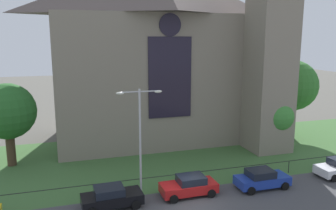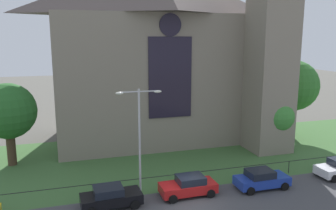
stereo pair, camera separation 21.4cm
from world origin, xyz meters
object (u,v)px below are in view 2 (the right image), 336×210
tree_left_far (8,112)px  tree_right_far (293,86)px  tree_right_near (276,116)px  parked_car_black (111,197)px  streetlamp_near (139,128)px  church_building (163,49)px  parked_car_blue (261,179)px  parked_car_red (188,186)px

tree_left_far → tree_right_far: (30.46, 0.75, 1.02)m
tree_left_far → tree_right_near: 25.94m
tree_right_near → parked_car_black: tree_right_near is taller
tree_left_far → tree_right_near: size_ratio=1.37×
tree_right_far → tree_left_far: bearing=-178.6°
tree_left_far → streetlamp_near: bearing=-42.2°
church_building → tree_left_far: (-15.84, -4.69, -5.22)m
tree_left_far → parked_car_blue: 22.75m
church_building → parked_car_black: bearing=-117.8°
tree_right_far → streetlamp_near: bearing=-153.9°
church_building → streetlamp_near: church_building is taller
parked_car_black → tree_right_far: bearing=24.3°
streetlamp_near → parked_car_red: 5.69m
tree_right_near → parked_car_red: size_ratio=1.32×
tree_right_near → parked_car_blue: size_ratio=1.33×
tree_left_far → tree_right_far: 30.48m
parked_car_black → parked_car_red: (5.82, 0.17, 0.00)m
church_building → parked_car_blue: 18.73m
tree_right_near → streetlamp_near: 16.67m
tree_right_near → streetlamp_near: (-15.54, -5.87, 1.40)m
tree_right_far → parked_car_blue: bearing=-133.1°
tree_right_near → parked_car_red: bearing=-149.1°
tree_left_far → parked_car_red: 17.71m
parked_car_blue → parked_car_red: bearing=175.7°
tree_right_near → parked_car_blue: 10.38m
church_building → parked_car_blue: bearing=-77.2°
tree_left_far → parked_car_red: tree_left_far is taller
tree_left_far → streetlamp_near: 13.69m
tree_right_near → tree_right_far: bearing=40.5°
tree_right_far → parked_car_black: size_ratio=2.11×
tree_right_far → parked_car_red: tree_right_far is taller
tree_right_far → streetlamp_near: size_ratio=1.13×
tree_right_near → parked_car_blue: bearing=-129.1°
tree_left_far → parked_car_blue: size_ratio=1.82×
parked_car_red → tree_right_far: bearing=-147.0°
streetlamp_near → parked_car_blue: bearing=-11.3°
church_building → tree_right_far: 15.71m
tree_right_near → parked_car_blue: (-6.27, -7.72, -2.97)m
tree_left_far → parked_car_black: (7.69, -10.78, -4.31)m
tree_left_far → tree_right_near: tree_left_far is taller
church_building → parked_car_red: church_building is taller
tree_left_far → streetlamp_near: size_ratio=0.95×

